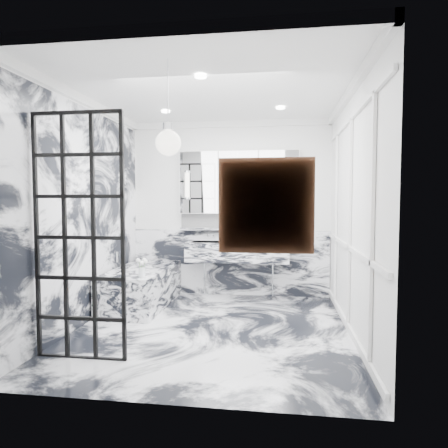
# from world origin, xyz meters

# --- Properties ---
(floor) EXTENTS (3.60, 3.60, 0.00)m
(floor) POSITION_xyz_m (0.00, 0.00, 0.00)
(floor) COLOR white
(floor) RESTS_ON ground
(ceiling) EXTENTS (3.60, 3.60, 0.00)m
(ceiling) POSITION_xyz_m (0.00, 0.00, 2.80)
(ceiling) COLOR white
(ceiling) RESTS_ON wall_back
(wall_back) EXTENTS (3.60, 0.00, 3.60)m
(wall_back) POSITION_xyz_m (0.00, 1.80, 1.40)
(wall_back) COLOR white
(wall_back) RESTS_ON floor
(wall_front) EXTENTS (3.60, 0.00, 3.60)m
(wall_front) POSITION_xyz_m (0.00, -1.80, 1.40)
(wall_front) COLOR white
(wall_front) RESTS_ON floor
(wall_left) EXTENTS (0.00, 3.60, 3.60)m
(wall_left) POSITION_xyz_m (-1.60, 0.00, 1.40)
(wall_left) COLOR white
(wall_left) RESTS_ON floor
(wall_right) EXTENTS (0.00, 3.60, 3.60)m
(wall_right) POSITION_xyz_m (1.60, 0.00, 1.40)
(wall_right) COLOR white
(wall_right) RESTS_ON floor
(marble_clad_back) EXTENTS (3.18, 0.05, 1.05)m
(marble_clad_back) POSITION_xyz_m (0.00, 1.78, 0.53)
(marble_clad_back) COLOR white
(marble_clad_back) RESTS_ON floor
(marble_clad_left) EXTENTS (0.02, 3.56, 2.68)m
(marble_clad_left) POSITION_xyz_m (-1.59, 0.00, 1.34)
(marble_clad_left) COLOR white
(marble_clad_left) RESTS_ON floor
(panel_molding) EXTENTS (0.03, 3.40, 2.30)m
(panel_molding) POSITION_xyz_m (1.58, 0.00, 1.30)
(panel_molding) COLOR white
(panel_molding) RESTS_ON floor
(soap_bottle_a) EXTENTS (0.11, 0.11, 0.21)m
(soap_bottle_a) POSITION_xyz_m (0.44, 1.71, 1.20)
(soap_bottle_a) COLOR #8C5919
(soap_bottle_a) RESTS_ON ledge
(soap_bottle_b) EXTENTS (0.08, 0.09, 0.17)m
(soap_bottle_b) POSITION_xyz_m (0.90, 1.71, 1.18)
(soap_bottle_b) COLOR #4C4C51
(soap_bottle_b) RESTS_ON ledge
(soap_bottle_c) EXTENTS (0.11, 0.11, 0.14)m
(soap_bottle_c) POSITION_xyz_m (0.86, 1.71, 1.16)
(soap_bottle_c) COLOR silver
(soap_bottle_c) RESTS_ON ledge
(face_pot) EXTENTS (0.16, 0.16, 0.16)m
(face_pot) POSITION_xyz_m (0.15, 1.71, 1.17)
(face_pot) COLOR white
(face_pot) RESTS_ON ledge
(amber_bottle) EXTENTS (0.04, 0.04, 0.10)m
(amber_bottle) POSITION_xyz_m (0.33, 1.71, 1.14)
(amber_bottle) COLOR #8C5919
(amber_bottle) RESTS_ON ledge
(flower_vase) EXTENTS (0.09, 0.09, 0.12)m
(flower_vase) POSITION_xyz_m (-0.95, 0.27, 0.61)
(flower_vase) COLOR silver
(flower_vase) RESTS_ON bathtub
(crittall_door) EXTENTS (0.88, 0.04, 2.36)m
(crittall_door) POSITION_xyz_m (-1.10, -1.05, 1.18)
(crittall_door) COLOR black
(crittall_door) RESTS_ON floor
(artwork) EXTENTS (0.58, 0.06, 0.58)m
(artwork) POSITION_xyz_m (0.70, -1.76, 1.50)
(artwork) COLOR orange
(artwork) RESTS_ON wall_front
(pendant_light) EXTENTS (0.22, 0.22, 0.22)m
(pendant_light) POSITION_xyz_m (-0.16, -1.23, 2.03)
(pendant_light) COLOR white
(pendant_light) RESTS_ON ceiling
(trough_sink) EXTENTS (1.60, 0.45, 0.30)m
(trough_sink) POSITION_xyz_m (0.15, 1.55, 0.73)
(trough_sink) COLOR silver
(trough_sink) RESTS_ON wall_back
(ledge) EXTENTS (1.90, 0.14, 0.04)m
(ledge) POSITION_xyz_m (0.15, 1.72, 1.07)
(ledge) COLOR silver
(ledge) RESTS_ON wall_back
(subway_tile) EXTENTS (1.90, 0.03, 0.23)m
(subway_tile) POSITION_xyz_m (0.15, 1.78, 1.21)
(subway_tile) COLOR white
(subway_tile) RESTS_ON wall_back
(mirror_cabinet) EXTENTS (1.90, 0.16, 1.00)m
(mirror_cabinet) POSITION_xyz_m (0.15, 1.73, 1.82)
(mirror_cabinet) COLOR white
(mirror_cabinet) RESTS_ON wall_back
(sconce_left) EXTENTS (0.07, 0.07, 0.40)m
(sconce_left) POSITION_xyz_m (-0.67, 1.63, 1.78)
(sconce_left) COLOR white
(sconce_left) RESTS_ON mirror_cabinet
(sconce_right) EXTENTS (0.07, 0.07, 0.40)m
(sconce_right) POSITION_xyz_m (0.97, 1.63, 1.78)
(sconce_right) COLOR white
(sconce_right) RESTS_ON mirror_cabinet
(bathtub) EXTENTS (0.75, 1.65, 0.55)m
(bathtub) POSITION_xyz_m (-1.18, 0.90, 0.28)
(bathtub) COLOR silver
(bathtub) RESTS_ON floor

